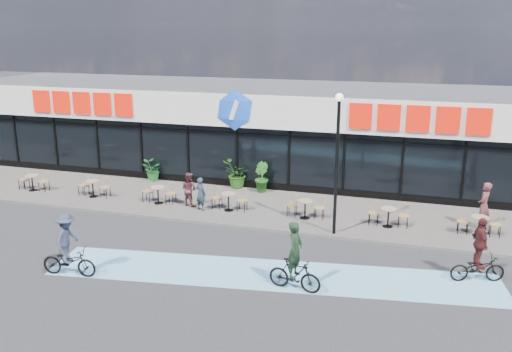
{
  "coord_description": "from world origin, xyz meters",
  "views": [
    {
      "loc": [
        8.05,
        -16.41,
        7.51
      ],
      "look_at": [
        1.99,
        3.5,
        1.7
      ],
      "focal_mm": 38.0,
      "sensor_mm": 36.0,
      "label": 1
    }
  ],
  "objects_px": {
    "patron_right": "(189,189)",
    "cyclist_b": "(479,258)",
    "pedestrian_a": "(484,206)",
    "potted_plant_mid": "(237,174)",
    "lamp_post": "(337,152)",
    "patron_left": "(201,194)",
    "potted_plant_left": "(152,171)",
    "cyclist_a": "(295,266)",
    "potted_plant_right": "(261,177)"
  },
  "relations": [
    {
      "from": "patron_left",
      "to": "cyclist_a",
      "type": "distance_m",
      "value": 7.68
    },
    {
      "from": "potted_plant_mid",
      "to": "potted_plant_right",
      "type": "bearing_deg",
      "value": -9.59
    },
    {
      "from": "pedestrian_a",
      "to": "cyclist_a",
      "type": "xyz_separation_m",
      "value": [
        -5.7,
        -6.74,
        -0.22
      ]
    },
    {
      "from": "potted_plant_left",
      "to": "pedestrian_a",
      "type": "bearing_deg",
      "value": -8.22
    },
    {
      "from": "potted_plant_mid",
      "to": "lamp_post",
      "type": "bearing_deg",
      "value": -39.84
    },
    {
      "from": "potted_plant_mid",
      "to": "patron_left",
      "type": "relative_size",
      "value": 0.97
    },
    {
      "from": "potted_plant_right",
      "to": "cyclist_a",
      "type": "height_order",
      "value": "cyclist_a"
    },
    {
      "from": "potted_plant_left",
      "to": "patron_right",
      "type": "bearing_deg",
      "value": -41.84
    },
    {
      "from": "cyclist_a",
      "to": "potted_plant_right",
      "type": "bearing_deg",
      "value": 112.37
    },
    {
      "from": "lamp_post",
      "to": "cyclist_a",
      "type": "distance_m",
      "value": 5.18
    },
    {
      "from": "lamp_post",
      "to": "patron_right",
      "type": "xyz_separation_m",
      "value": [
        -6.4,
        1.39,
        -2.33
      ]
    },
    {
      "from": "potted_plant_mid",
      "to": "patron_right",
      "type": "height_order",
      "value": "patron_right"
    },
    {
      "from": "potted_plant_left",
      "to": "potted_plant_mid",
      "type": "bearing_deg",
      "value": 1.39
    },
    {
      "from": "patron_left",
      "to": "potted_plant_right",
      "type": "bearing_deg",
      "value": -95.31
    },
    {
      "from": "potted_plant_right",
      "to": "patron_right",
      "type": "xyz_separation_m",
      "value": [
        -2.35,
        -2.82,
        0.04
      ]
    },
    {
      "from": "potted_plant_left",
      "to": "lamp_post",
      "type": "bearing_deg",
      "value": -24.08
    },
    {
      "from": "potted_plant_left",
      "to": "patron_right",
      "type": "distance_m",
      "value": 4.39
    },
    {
      "from": "pedestrian_a",
      "to": "cyclist_b",
      "type": "relative_size",
      "value": 0.88
    },
    {
      "from": "patron_right",
      "to": "potted_plant_right",
      "type": "bearing_deg",
      "value": -112.3
    },
    {
      "from": "patron_right",
      "to": "cyclist_b",
      "type": "relative_size",
      "value": 0.72
    },
    {
      "from": "potted_plant_mid",
      "to": "patron_left",
      "type": "height_order",
      "value": "patron_left"
    },
    {
      "from": "lamp_post",
      "to": "cyclist_a",
      "type": "bearing_deg",
      "value": -95.41
    },
    {
      "from": "potted_plant_left",
      "to": "cyclist_a",
      "type": "bearing_deg",
      "value": -43.95
    },
    {
      "from": "patron_right",
      "to": "pedestrian_a",
      "type": "relative_size",
      "value": 0.81
    },
    {
      "from": "pedestrian_a",
      "to": "potted_plant_mid",
      "type": "bearing_deg",
      "value": -82.97
    },
    {
      "from": "patron_right",
      "to": "cyclist_b",
      "type": "distance_m",
      "value": 11.76
    },
    {
      "from": "potted_plant_left",
      "to": "cyclist_a",
      "type": "distance_m",
      "value": 12.83
    },
    {
      "from": "pedestrian_a",
      "to": "cyclist_a",
      "type": "height_order",
      "value": "cyclist_a"
    },
    {
      "from": "potted_plant_right",
      "to": "cyclist_a",
      "type": "xyz_separation_m",
      "value": [
        3.62,
        -8.79,
        -0.01
      ]
    },
    {
      "from": "potted_plant_right",
      "to": "pedestrian_a",
      "type": "xyz_separation_m",
      "value": [
        9.32,
        -2.05,
        0.21
      ]
    },
    {
      "from": "lamp_post",
      "to": "potted_plant_left",
      "type": "xyz_separation_m",
      "value": [
        -9.67,
        4.32,
        -2.54
      ]
    },
    {
      "from": "lamp_post",
      "to": "patron_left",
      "type": "bearing_deg",
      "value": 169.95
    },
    {
      "from": "lamp_post",
      "to": "cyclist_b",
      "type": "distance_m",
      "value": 5.82
    },
    {
      "from": "pedestrian_a",
      "to": "cyclist_b",
      "type": "height_order",
      "value": "cyclist_b"
    },
    {
      "from": "patron_right",
      "to": "cyclist_b",
      "type": "bearing_deg",
      "value": 178.57
    },
    {
      "from": "patron_left",
      "to": "cyclist_a",
      "type": "relative_size",
      "value": 0.66
    },
    {
      "from": "cyclist_b",
      "to": "patron_right",
      "type": "bearing_deg",
      "value": 161.12
    },
    {
      "from": "potted_plant_left",
      "to": "potted_plant_mid",
      "type": "distance_m",
      "value": 4.37
    },
    {
      "from": "patron_left",
      "to": "cyclist_b",
      "type": "height_order",
      "value": "cyclist_b"
    },
    {
      "from": "potted_plant_mid",
      "to": "cyclist_b",
      "type": "bearing_deg",
      "value": -34.28
    },
    {
      "from": "potted_plant_left",
      "to": "cyclist_b",
      "type": "bearing_deg",
      "value": -25.06
    },
    {
      "from": "patron_right",
      "to": "cyclist_a",
      "type": "bearing_deg",
      "value": 152.41
    },
    {
      "from": "lamp_post",
      "to": "patron_left",
      "type": "xyz_separation_m",
      "value": [
        -5.7,
        1.01,
        -2.36
      ]
    },
    {
      "from": "potted_plant_right",
      "to": "cyclist_b",
      "type": "relative_size",
      "value": 0.67
    },
    {
      "from": "potted_plant_mid",
      "to": "pedestrian_a",
      "type": "relative_size",
      "value": 0.76
    },
    {
      "from": "potted_plant_right",
      "to": "cyclist_b",
      "type": "distance_m",
      "value": 11.0
    },
    {
      "from": "lamp_post",
      "to": "patron_right",
      "type": "distance_m",
      "value": 6.95
    },
    {
      "from": "potted_plant_right",
      "to": "patron_right",
      "type": "bearing_deg",
      "value": -129.76
    },
    {
      "from": "lamp_post",
      "to": "potted_plant_left",
      "type": "relative_size",
      "value": 4.92
    },
    {
      "from": "cyclist_b",
      "to": "potted_plant_mid",
      "type": "bearing_deg",
      "value": 145.72
    }
  ]
}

